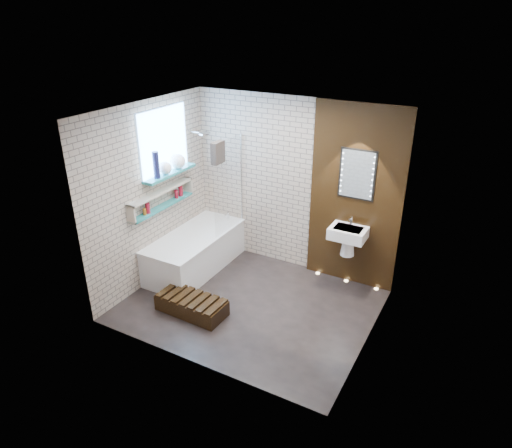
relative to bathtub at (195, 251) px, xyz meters
The scene contains 15 objects.
ground 1.34m from the bathtub, 20.18° to the right, with size 3.20×3.20×0.00m, color black.
room_shell 1.65m from the bathtub, 20.18° to the right, with size 3.24×3.20×2.60m.
walnut_panel 2.53m from the bathtub, 20.65° to the left, with size 1.30×0.06×2.60m, color black.
clerestory_window 1.65m from the bathtub, 163.78° to the right, with size 0.18×1.00×0.94m.
display_niche 1.00m from the bathtub, 135.46° to the right, with size 0.14×1.30×0.26m.
bathtub is the anchor object (origin of this frame).
bath_screen 1.14m from the bathtub, 51.10° to the left, with size 0.01×0.78×1.40m, color white.
towel 1.61m from the bathtub, 27.55° to the left, with size 0.09×0.24×0.31m, color black.
shower_head 1.78m from the bathtub, 98.54° to the left, with size 0.18×0.18×0.02m, color silver.
washbasin 2.32m from the bathtub, 16.01° to the left, with size 0.50×0.36×0.58m.
led_mirror 2.68m from the bathtub, 19.78° to the left, with size 0.50×0.02×0.70m.
walnut_step 1.17m from the bathtub, 57.40° to the right, with size 0.93×0.41×0.21m, color black.
niche_bottles 0.96m from the bathtub, 143.40° to the right, with size 0.06×0.87×0.16m.
sill_vases 1.40m from the bathtub, 163.60° to the right, with size 0.21×0.63×0.37m.
floor_uplights 2.32m from the bathtub, 19.02° to the left, with size 0.96×0.06×0.01m.
Camera 1 is at (2.58, -4.56, 3.66)m, focal length 32.39 mm.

